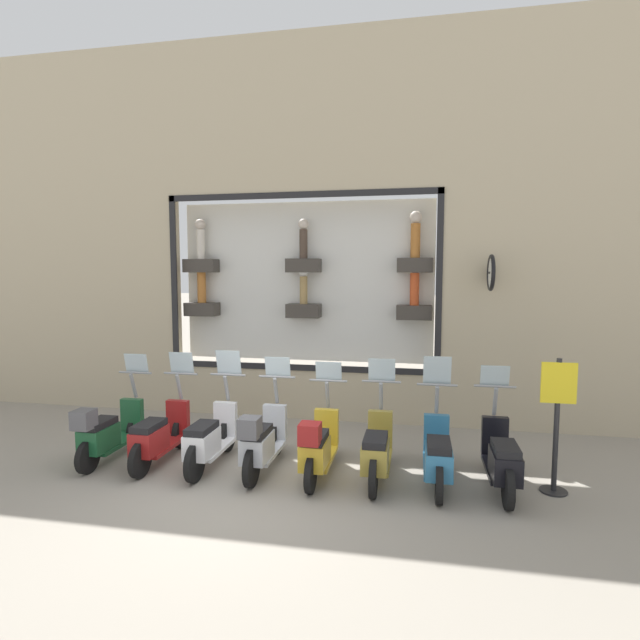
{
  "coord_description": "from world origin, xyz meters",
  "views": [
    {
      "loc": [
        -6.25,
        -2.3,
        2.98
      ],
      "look_at": [
        2.11,
        -0.66,
        2.16
      ],
      "focal_mm": 28.0,
      "sensor_mm": 36.0,
      "label": 1
    }
  ],
  "objects_px": {
    "scooter_teal_1": "(438,455)",
    "scooter_yellow_3": "(318,446)",
    "scooter_black_0": "(501,459)",
    "scooter_white_5": "(210,439)",
    "scooter_olive_2": "(377,451)",
    "scooter_silver_4": "(262,441)",
    "scooter_red_6": "(159,436)",
    "shop_sign_post": "(557,420)",
    "scooter_green_7": "(107,432)"
  },
  "relations": [
    {
      "from": "scooter_teal_1",
      "to": "scooter_yellow_3",
      "type": "relative_size",
      "value": 1.0
    },
    {
      "from": "scooter_black_0",
      "to": "scooter_white_5",
      "type": "xyz_separation_m",
      "value": [
        0.0,
        4.23,
        0.01
      ]
    },
    {
      "from": "scooter_olive_2",
      "to": "scooter_silver_4",
      "type": "bearing_deg",
      "value": 91.93
    },
    {
      "from": "scooter_red_6",
      "to": "shop_sign_post",
      "type": "relative_size",
      "value": 0.98
    },
    {
      "from": "scooter_black_0",
      "to": "scooter_silver_4",
      "type": "xyz_separation_m",
      "value": [
        -0.06,
        3.38,
        0.05
      ]
    },
    {
      "from": "scooter_black_0",
      "to": "scooter_red_6",
      "type": "xyz_separation_m",
      "value": [
        0.0,
        5.07,
        -0.0
      ]
    },
    {
      "from": "scooter_teal_1",
      "to": "scooter_silver_4",
      "type": "height_order",
      "value": "scooter_teal_1"
    },
    {
      "from": "scooter_red_6",
      "to": "scooter_white_5",
      "type": "bearing_deg",
      "value": -89.74
    },
    {
      "from": "scooter_yellow_3",
      "to": "scooter_silver_4",
      "type": "xyz_separation_m",
      "value": [
        0.01,
        0.85,
        0.02
      ]
    },
    {
      "from": "scooter_olive_2",
      "to": "scooter_green_7",
      "type": "bearing_deg",
      "value": 90.91
    },
    {
      "from": "scooter_yellow_3",
      "to": "scooter_silver_4",
      "type": "distance_m",
      "value": 0.85
    },
    {
      "from": "scooter_green_7",
      "to": "shop_sign_post",
      "type": "distance_m",
      "value": 6.64
    },
    {
      "from": "scooter_black_0",
      "to": "scooter_white_5",
      "type": "distance_m",
      "value": 4.23
    },
    {
      "from": "scooter_red_6",
      "to": "scooter_silver_4",
      "type": "bearing_deg",
      "value": -91.89
    },
    {
      "from": "scooter_teal_1",
      "to": "scooter_red_6",
      "type": "distance_m",
      "value": 4.23
    },
    {
      "from": "scooter_silver_4",
      "to": "scooter_green_7",
      "type": "relative_size",
      "value": 1.01
    },
    {
      "from": "scooter_yellow_3",
      "to": "shop_sign_post",
      "type": "relative_size",
      "value": 0.98
    },
    {
      "from": "scooter_teal_1",
      "to": "scooter_yellow_3",
      "type": "distance_m",
      "value": 1.69
    },
    {
      "from": "scooter_silver_4",
      "to": "scooter_green_7",
      "type": "bearing_deg",
      "value": 90.23
    },
    {
      "from": "scooter_red_6",
      "to": "scooter_yellow_3",
      "type": "bearing_deg",
      "value": -91.49
    },
    {
      "from": "shop_sign_post",
      "to": "scooter_red_6",
      "type": "bearing_deg",
      "value": 90.91
    },
    {
      "from": "scooter_teal_1",
      "to": "scooter_olive_2",
      "type": "xyz_separation_m",
      "value": [
        0.0,
        0.85,
        0.01
      ]
    },
    {
      "from": "scooter_black_0",
      "to": "scooter_olive_2",
      "type": "height_order",
      "value": "scooter_olive_2"
    },
    {
      "from": "scooter_black_0",
      "to": "shop_sign_post",
      "type": "xyz_separation_m",
      "value": [
        0.09,
        -0.7,
        0.56
      ]
    },
    {
      "from": "scooter_yellow_3",
      "to": "scooter_white_5",
      "type": "relative_size",
      "value": 0.99
    },
    {
      "from": "scooter_black_0",
      "to": "scooter_yellow_3",
      "type": "height_order",
      "value": "scooter_black_0"
    },
    {
      "from": "scooter_black_0",
      "to": "shop_sign_post",
      "type": "relative_size",
      "value": 0.98
    },
    {
      "from": "scooter_yellow_3",
      "to": "shop_sign_post",
      "type": "xyz_separation_m",
      "value": [
        0.16,
        -3.24,
        0.53
      ]
    },
    {
      "from": "scooter_silver_4",
      "to": "scooter_red_6",
      "type": "relative_size",
      "value": 1.0
    },
    {
      "from": "scooter_green_7",
      "to": "scooter_red_6",
      "type": "bearing_deg",
      "value": -85.53
    },
    {
      "from": "scooter_silver_4",
      "to": "shop_sign_post",
      "type": "height_order",
      "value": "shop_sign_post"
    },
    {
      "from": "scooter_black_0",
      "to": "shop_sign_post",
      "type": "bearing_deg",
      "value": -82.52
    },
    {
      "from": "scooter_black_0",
      "to": "scooter_yellow_3",
      "type": "relative_size",
      "value": 1.0
    },
    {
      "from": "scooter_black_0",
      "to": "scooter_yellow_3",
      "type": "distance_m",
      "value": 2.54
    },
    {
      "from": "scooter_black_0",
      "to": "scooter_green_7",
      "type": "bearing_deg",
      "value": 90.64
    },
    {
      "from": "scooter_olive_2",
      "to": "shop_sign_post",
      "type": "xyz_separation_m",
      "value": [
        0.09,
        -2.39,
        0.56
      ]
    },
    {
      "from": "scooter_silver_4",
      "to": "shop_sign_post",
      "type": "distance_m",
      "value": 4.12
    },
    {
      "from": "scooter_olive_2",
      "to": "scooter_yellow_3",
      "type": "height_order",
      "value": "scooter_olive_2"
    },
    {
      "from": "scooter_black_0",
      "to": "shop_sign_post",
      "type": "height_order",
      "value": "shop_sign_post"
    },
    {
      "from": "scooter_yellow_3",
      "to": "scooter_silver_4",
      "type": "bearing_deg",
      "value": 89.31
    },
    {
      "from": "scooter_white_5",
      "to": "shop_sign_post",
      "type": "relative_size",
      "value": 0.99
    },
    {
      "from": "scooter_olive_2",
      "to": "scooter_silver_4",
      "type": "distance_m",
      "value": 1.69
    },
    {
      "from": "scooter_red_6",
      "to": "scooter_green_7",
      "type": "height_order",
      "value": "scooter_red_6"
    },
    {
      "from": "scooter_red_6",
      "to": "shop_sign_post",
      "type": "bearing_deg",
      "value": -89.09
    },
    {
      "from": "scooter_red_6",
      "to": "scooter_teal_1",
      "type": "bearing_deg",
      "value": -89.99
    },
    {
      "from": "scooter_teal_1",
      "to": "scooter_yellow_3",
      "type": "xyz_separation_m",
      "value": [
        -0.07,
        1.69,
        0.03
      ]
    },
    {
      "from": "scooter_silver_4",
      "to": "scooter_white_5",
      "type": "distance_m",
      "value": 0.85
    },
    {
      "from": "scooter_green_7",
      "to": "scooter_yellow_3",
      "type": "bearing_deg",
      "value": -90.0
    },
    {
      "from": "scooter_olive_2",
      "to": "scooter_white_5",
      "type": "bearing_deg",
      "value": 89.94
    },
    {
      "from": "scooter_black_0",
      "to": "scooter_red_6",
      "type": "distance_m",
      "value": 5.07
    }
  ]
}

